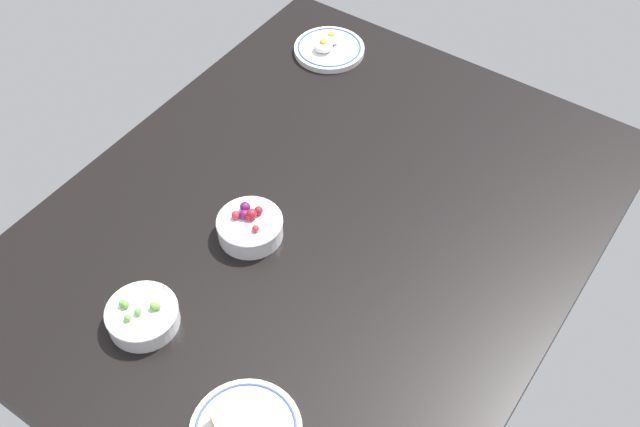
# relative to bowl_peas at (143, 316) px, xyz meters

# --- Properties ---
(dining_table) EXTENTS (1.28, 1.02, 0.04)m
(dining_table) POSITION_rel_bowl_peas_xyz_m (-0.39, 0.12, -0.04)
(dining_table) COLOR black
(dining_table) RESTS_ON ground
(bowl_peas) EXTENTS (0.13, 0.13, 0.05)m
(bowl_peas) POSITION_rel_bowl_peas_xyz_m (0.00, 0.00, 0.00)
(bowl_peas) COLOR silver
(bowl_peas) RESTS_ON dining_table
(plate_eggs) EXTENTS (0.18, 0.18, 0.05)m
(plate_eggs) POSITION_rel_bowl_peas_xyz_m (-0.86, -0.18, -0.01)
(plate_eggs) COLOR silver
(plate_eggs) RESTS_ON dining_table
(bowl_berries) EXTENTS (0.13, 0.13, 0.06)m
(bowl_berries) POSITION_rel_bowl_peas_xyz_m (-0.28, 0.03, 0.00)
(bowl_berries) COLOR silver
(bowl_berries) RESTS_ON dining_table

